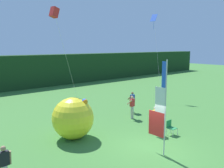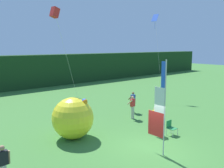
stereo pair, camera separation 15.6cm
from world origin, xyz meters
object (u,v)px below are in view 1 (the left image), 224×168
at_px(person_mid_field, 132,101).
at_px(inflatable_balloon, 73,118).
at_px(person_near_banner, 155,119).
at_px(folding_chair, 171,127).
at_px(person_far_left, 4,165).
at_px(person_far_right, 132,107).
at_px(banner_flag, 160,109).
at_px(kite_red_box_1, 54,13).
at_px(kite_blue_diamond_0, 154,22).

bearing_deg(person_mid_field, inflatable_balloon, -166.51).
height_order(person_near_banner, inflatable_balloon, inflatable_balloon).
relative_size(person_mid_field, folding_chair, 1.92).
distance_m(person_far_left, folding_chair, 9.47).
relative_size(inflatable_balloon, folding_chair, 2.74).
xyz_separation_m(person_far_left, inflatable_balloon, (4.64, 2.49, 0.34)).
height_order(person_far_left, person_far_right, person_far_right).
height_order(person_near_banner, person_far_right, person_near_banner).
bearing_deg(inflatable_balloon, banner_flag, -64.59).
distance_m(person_near_banner, person_mid_field, 4.96).
xyz_separation_m(person_mid_field, kite_red_box_1, (-5.67, 2.00, 6.69)).
height_order(person_mid_field, person_far_right, person_far_right).
bearing_deg(kite_red_box_1, inflatable_balloon, -105.21).
relative_size(banner_flag, person_near_banner, 2.75).
height_order(person_mid_field, person_far_left, person_mid_field).
distance_m(banner_flag, person_far_right, 6.11).
distance_m(person_far_right, kite_blue_diamond_0, 10.98).
bearing_deg(person_far_left, banner_flag, -17.01).
bearing_deg(person_far_right, person_mid_field, 43.36).
bearing_deg(inflatable_balloon, kite_blue_diamond_0, 19.55).
distance_m(person_far_left, inflatable_balloon, 5.28).
relative_size(banner_flag, kite_red_box_1, 0.59).
distance_m(person_mid_field, inflatable_balloon, 6.84).
xyz_separation_m(banner_flag, person_far_right, (3.23, 5.00, -1.36)).
relative_size(person_far_left, folding_chair, 1.87).
height_order(banner_flag, person_mid_field, banner_flag).
height_order(person_near_banner, person_far_left, person_near_banner).
xyz_separation_m(banner_flag, person_near_banner, (1.99, 1.87, -1.35)).
bearing_deg(person_far_left, kite_blue_diamond_0, 21.95).
bearing_deg(banner_flag, person_mid_field, 54.06).
bearing_deg(folding_chair, inflatable_balloon, 144.19).
distance_m(person_mid_field, kite_blue_diamond_0, 9.77).
relative_size(person_near_banner, kite_blue_diamond_0, 0.20).
xyz_separation_m(person_near_banner, inflatable_balloon, (-4.16, 2.70, 0.30)).
distance_m(banner_flag, kite_blue_diamond_0, 15.14).
bearing_deg(banner_flag, person_far_left, 162.99).
bearing_deg(person_far_left, person_near_banner, -1.40).
distance_m(person_far_left, person_far_right, 10.46).
relative_size(person_mid_field, inflatable_balloon, 0.70).
distance_m(person_mid_field, person_far_left, 12.00).
distance_m(inflatable_balloon, kite_blue_diamond_0, 15.18).
relative_size(person_mid_field, kite_blue_diamond_0, 0.20).
distance_m(kite_blue_diamond_0, kite_red_box_1, 11.95).
bearing_deg(person_far_left, person_mid_field, 19.88).
distance_m(banner_flag, inflatable_balloon, 5.17).
bearing_deg(kite_red_box_1, person_mid_field, -19.41).
height_order(person_far_right, inflatable_balloon, inflatable_balloon).
height_order(person_far_left, folding_chair, person_far_left).
bearing_deg(kite_red_box_1, kite_blue_diamond_0, 4.73).
xyz_separation_m(banner_flag, folding_chair, (2.60, 1.13, -1.77)).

